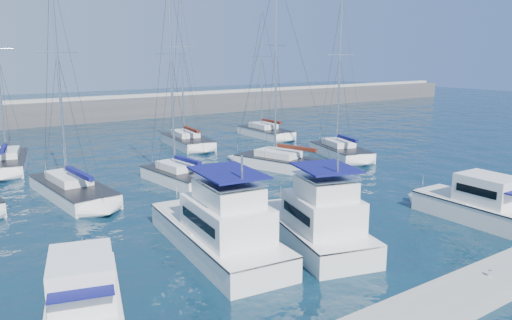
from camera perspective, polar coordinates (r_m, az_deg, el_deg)
ground at (r=29.81m, az=6.38°, el=-6.69°), size 220.00×220.00×0.00m
breakwater at (r=75.94m, az=-20.54°, el=4.88°), size 160.00×6.00×4.45m
dock at (r=23.25m, az=25.04°, el=-12.58°), size 40.00×2.20×0.60m
dock_cleat_centre at (r=23.08m, az=25.14°, el=-11.62°), size 0.16×0.16×0.25m
motor_yacht_port_outer at (r=19.50m, az=-19.07°, el=-14.83°), size 4.24×6.98×3.20m
motor_yacht_port_inner at (r=24.51m, az=-4.14°, el=-8.04°), size 4.60×10.66×4.69m
motor_yacht_stbd_inner at (r=25.47m, az=6.97°, el=-7.32°), size 5.50×8.83×4.69m
motor_yacht_stbd_outer at (r=31.81m, az=23.98°, el=-4.70°), size 2.96×6.72×3.20m
sailboat_mid_b at (r=36.04m, az=-20.26°, el=-3.21°), size 3.78×9.43×15.46m
sailboat_mid_c at (r=37.92m, az=-8.72°, el=-1.81°), size 3.62×7.17×15.31m
sailboat_mid_d at (r=42.25m, az=3.06°, el=-0.27°), size 5.48×8.90×16.43m
sailboat_mid_e at (r=47.77m, az=9.62°, el=1.01°), size 5.03×8.04×15.09m
sailboat_back_a at (r=47.30m, az=-26.62°, el=-0.22°), size 4.92×8.99×15.97m
sailboat_back_b at (r=53.15m, az=-7.91°, el=2.18°), size 4.17×8.78×16.41m
sailboat_back_c at (r=58.62m, az=1.07°, el=3.21°), size 3.28×7.94×14.81m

